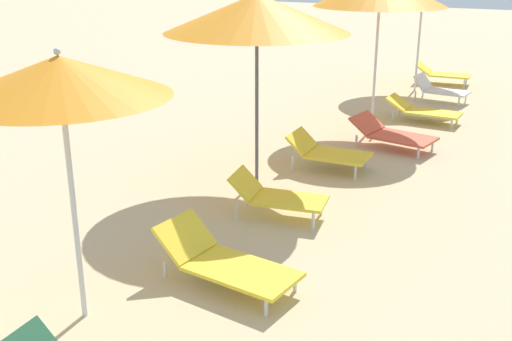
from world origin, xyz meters
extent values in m
cylinder|color=silver|center=(-0.02, 3.98, 1.05)|extent=(0.05, 0.05, 2.10)
cone|color=orange|center=(-0.02, 3.98, 2.27)|extent=(1.86, 1.86, 0.34)
sphere|color=silver|center=(-0.02, 3.98, 2.47)|extent=(0.06, 0.06, 0.06)
cube|color=yellow|center=(1.09, 5.05, 0.20)|extent=(1.21, 0.79, 0.04)
cube|color=yellow|center=(0.36, 5.16, 0.39)|extent=(0.47, 0.68, 0.36)
cylinder|color=silver|center=(1.59, 5.25, 0.09)|extent=(0.04, 0.04, 0.18)
cylinder|color=silver|center=(1.51, 4.72, 0.09)|extent=(0.04, 0.04, 0.18)
cylinder|color=silver|center=(0.33, 5.43, 0.09)|extent=(0.04, 0.04, 0.18)
cylinder|color=silver|center=(0.26, 4.91, 0.09)|extent=(0.04, 0.04, 0.18)
cylinder|color=#4C4C51|center=(-0.13, 7.90, 1.09)|extent=(0.05, 0.05, 2.19)
cone|color=orange|center=(-0.13, 7.90, 2.45)|extent=(2.57, 2.57, 0.52)
cube|color=yellow|center=(0.79, 8.93, 0.25)|extent=(0.94, 0.68, 0.04)
cube|color=yellow|center=(0.17, 8.92, 0.40)|extent=(0.33, 0.67, 0.30)
cylinder|color=silver|center=(1.15, 9.22, 0.11)|extent=(0.04, 0.04, 0.23)
cylinder|color=silver|center=(1.16, 8.65, 0.11)|extent=(0.04, 0.04, 0.23)
cylinder|color=silver|center=(0.14, 9.20, 0.11)|extent=(0.04, 0.04, 0.23)
cylinder|color=silver|center=(0.14, 8.64, 0.11)|extent=(0.04, 0.04, 0.23)
cube|color=yellow|center=(0.83, 6.90, 0.25)|extent=(0.99, 0.69, 0.04)
cube|color=yellow|center=(0.24, 6.81, 0.41)|extent=(0.38, 0.61, 0.31)
cylinder|color=silver|center=(1.15, 7.18, 0.12)|extent=(0.04, 0.04, 0.23)
cylinder|color=silver|center=(1.22, 6.72, 0.12)|extent=(0.04, 0.04, 0.23)
cylinder|color=silver|center=(0.16, 7.04, 0.12)|extent=(0.04, 0.04, 0.23)
cylinder|color=silver|center=(0.23, 6.57, 0.12)|extent=(0.04, 0.04, 0.23)
cylinder|color=silver|center=(0.60, 11.45, 1.15)|extent=(0.05, 0.05, 2.30)
cube|color=yellow|center=(1.56, 12.47, 0.20)|extent=(1.08, 0.65, 0.04)
cube|color=yellow|center=(0.85, 12.51, 0.34)|extent=(0.44, 0.61, 0.26)
cylinder|color=silver|center=(2.00, 12.69, 0.09)|extent=(0.04, 0.04, 0.18)
cylinder|color=silver|center=(1.97, 12.20, 0.09)|extent=(0.04, 0.04, 0.18)
cylinder|color=silver|center=(0.84, 12.76, 0.09)|extent=(0.04, 0.04, 0.18)
cylinder|color=silver|center=(0.81, 12.27, 0.09)|extent=(0.04, 0.04, 0.18)
cube|color=#D8593F|center=(1.44, 10.42, 0.22)|extent=(1.16, 0.89, 0.04)
cube|color=#D8593F|center=(0.75, 10.56, 0.37)|extent=(0.52, 0.76, 0.29)
cylinder|color=silver|center=(1.91, 10.62, 0.10)|extent=(0.04, 0.04, 0.20)
cylinder|color=silver|center=(1.80, 10.04, 0.10)|extent=(0.04, 0.04, 0.20)
cylinder|color=silver|center=(0.79, 10.85, 0.10)|extent=(0.04, 0.04, 0.20)
cylinder|color=silver|center=(0.67, 10.27, 0.10)|extent=(0.04, 0.04, 0.20)
cylinder|color=silver|center=(0.57, 15.40, 1.13)|extent=(0.05, 0.05, 2.26)
cube|color=yellow|center=(1.20, 16.54, 0.24)|extent=(1.02, 0.71, 0.04)
cube|color=yellow|center=(0.53, 16.51, 0.37)|extent=(0.41, 0.67, 0.27)
cylinder|color=silver|center=(1.58, 16.84, 0.11)|extent=(0.04, 0.04, 0.22)
cylinder|color=silver|center=(1.61, 16.28, 0.11)|extent=(0.04, 0.04, 0.22)
cylinder|color=silver|center=(0.50, 16.78, 0.11)|extent=(0.04, 0.04, 0.22)
cylinder|color=silver|center=(0.53, 16.23, 0.11)|extent=(0.04, 0.04, 0.22)
cube|color=white|center=(1.49, 14.41, 0.24)|extent=(1.00, 0.73, 0.04)
cube|color=white|center=(0.92, 14.50, 0.42)|extent=(0.36, 0.63, 0.34)
cylinder|color=silver|center=(1.89, 14.61, 0.11)|extent=(0.04, 0.04, 0.22)
cylinder|color=silver|center=(1.82, 14.11, 0.11)|extent=(0.04, 0.04, 0.22)
cylinder|color=silver|center=(0.90, 14.75, 0.11)|extent=(0.04, 0.04, 0.22)
cylinder|color=silver|center=(0.83, 14.26, 0.11)|extent=(0.04, 0.04, 0.22)
camera|label=1|loc=(3.64, 0.13, 3.24)|focal=43.57mm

